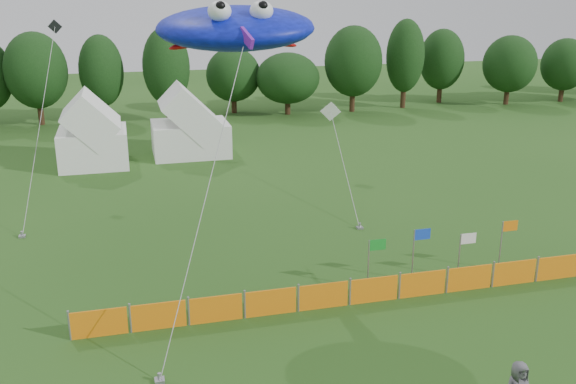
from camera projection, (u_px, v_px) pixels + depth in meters
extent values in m
cylinder|color=#382314|center=(40.00, 110.00, 55.00)|extent=(0.50, 0.50, 2.57)
ellipsoid|color=black|center=(36.00, 70.00, 53.97)|extent=(5.20, 5.20, 5.79)
cylinder|color=#382314|center=(105.00, 108.00, 56.23)|extent=(0.50, 0.50, 2.46)
ellipsoid|color=black|center=(101.00, 71.00, 55.24)|extent=(3.78, 3.78, 5.55)
cylinder|color=#382314|center=(169.00, 107.00, 56.21)|extent=(0.50, 0.50, 2.66)
ellipsoid|color=black|center=(166.00, 66.00, 55.14)|extent=(4.05, 4.05, 5.99)
cylinder|color=#382314|center=(234.00, 102.00, 60.22)|extent=(0.50, 0.50, 1.98)
ellipsoid|color=black|center=(233.00, 75.00, 59.42)|extent=(5.06, 5.06, 4.46)
cylinder|color=#382314|center=(288.00, 104.00, 59.55)|extent=(0.50, 0.50, 1.86)
ellipsoid|color=black|center=(288.00, 78.00, 58.81)|extent=(5.86, 5.86, 4.18)
cylinder|color=#382314|center=(352.00, 98.00, 60.77)|extent=(0.50, 0.50, 2.62)
ellipsoid|color=black|center=(353.00, 61.00, 59.72)|extent=(5.41, 5.41, 5.89)
cylinder|color=#382314|center=(403.00, 94.00, 62.63)|extent=(0.50, 0.50, 2.78)
ellipsoid|color=black|center=(405.00, 56.00, 61.51)|extent=(3.67, 3.67, 6.26)
cylinder|color=#382314|center=(440.00, 91.00, 65.59)|extent=(0.50, 0.50, 2.42)
ellipsoid|color=black|center=(442.00, 59.00, 64.63)|extent=(4.46, 4.46, 5.44)
cylinder|color=#382314|center=(507.00, 93.00, 64.53)|extent=(0.50, 0.50, 2.24)
ellipsoid|color=black|center=(510.00, 64.00, 63.64)|extent=(5.26, 5.26, 5.03)
cylinder|color=#382314|center=(561.00, 91.00, 66.10)|extent=(0.50, 0.50, 2.10)
ellipsoid|color=black|center=(565.00, 64.00, 65.26)|extent=(4.74, 4.74, 4.73)
cube|color=white|center=(94.00, 147.00, 42.57)|extent=(4.38, 4.38, 2.41)
cube|color=white|center=(191.00, 139.00, 45.24)|extent=(5.24, 4.19, 2.30)
cube|color=orange|center=(99.00, 323.00, 21.79)|extent=(1.90, 0.06, 1.00)
cube|color=orange|center=(159.00, 316.00, 22.26)|extent=(1.90, 0.06, 1.00)
cube|color=orange|center=(216.00, 309.00, 22.74)|extent=(1.90, 0.06, 1.00)
cube|color=orange|center=(271.00, 302.00, 23.22)|extent=(1.90, 0.06, 1.00)
cube|color=orange|center=(323.00, 296.00, 23.70)|extent=(1.90, 0.06, 1.00)
cube|color=orange|center=(374.00, 290.00, 24.18)|extent=(1.90, 0.06, 1.00)
cube|color=orange|center=(422.00, 284.00, 24.66)|extent=(1.90, 0.06, 1.00)
cube|color=orange|center=(469.00, 278.00, 25.14)|extent=(1.90, 0.06, 1.00)
cube|color=orange|center=(514.00, 273.00, 25.62)|extent=(1.90, 0.06, 1.00)
cube|color=orange|center=(557.00, 268.00, 26.09)|extent=(1.90, 0.06, 1.00)
cylinder|color=gray|center=(368.00, 264.00, 25.18)|extent=(0.06, 0.06, 2.02)
cube|color=#148C26|center=(377.00, 245.00, 25.02)|extent=(0.70, 0.02, 0.45)
cylinder|color=gray|center=(413.00, 255.00, 25.83)|extent=(0.06, 0.06, 2.18)
cube|color=blue|center=(422.00, 234.00, 25.64)|extent=(0.70, 0.02, 0.45)
cylinder|color=gray|center=(459.00, 255.00, 26.23)|extent=(0.06, 0.06, 1.85)
cube|color=white|center=(468.00, 238.00, 26.10)|extent=(0.70, 0.02, 0.45)
cylinder|color=gray|center=(501.00, 246.00, 26.81)|extent=(0.06, 0.06, 2.15)
cube|color=orange|center=(510.00, 226.00, 26.64)|extent=(0.70, 0.02, 0.45)
ellipsoid|color=#101FE3|center=(235.00, 28.00, 23.23)|extent=(7.04, 6.25, 2.04)
sphere|color=white|center=(219.00, 11.00, 21.70)|extent=(0.82, 0.82, 0.82)
sphere|color=white|center=(261.00, 11.00, 22.05)|extent=(0.82, 0.82, 0.82)
ellipsoid|color=#C00909|center=(192.00, 43.00, 23.20)|extent=(1.71, 0.75, 0.27)
ellipsoid|color=#C00909|center=(275.00, 41.00, 23.94)|extent=(1.71, 0.75, 0.27)
cube|color=purple|center=(247.00, 38.00, 21.23)|extent=(0.37, 0.96, 0.70)
cylinder|color=#A5A5A5|center=(205.00, 202.00, 20.48)|extent=(3.75, 4.62, 9.70)
cube|color=gray|center=(160.00, 380.00, 19.40)|extent=(0.30, 0.30, 0.10)
cube|color=white|center=(331.00, 111.00, 39.69)|extent=(1.26, 0.35, 1.26)
cylinder|color=#A5A5A5|center=(344.00, 163.00, 35.67)|extent=(1.61, 9.67, 4.04)
cube|color=gray|center=(360.00, 228.00, 31.64)|extent=(0.30, 0.30, 0.10)
cube|color=black|center=(55.00, 27.00, 36.45)|extent=(0.82, 0.24, 0.82)
cylinder|color=#A5A5A5|center=(40.00, 123.00, 33.52)|extent=(1.77, 9.01, 9.24)
cube|color=gray|center=(22.00, 236.00, 30.57)|extent=(0.30, 0.30, 0.10)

